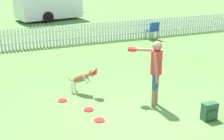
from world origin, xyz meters
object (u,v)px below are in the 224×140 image
object	(u,v)px
backpack_on_grass	(210,111)
frisbee_midfield	(62,100)
frisbee_near_dog	(99,120)
leaping_dog	(83,77)
handler_person	(155,66)
frisbee_near_handler	(89,110)
folding_chair_blue_left	(153,29)

from	to	relation	value
backpack_on_grass	frisbee_midfield	bearing A→B (deg)	141.03
frisbee_near_dog	leaping_dog	bearing A→B (deg)	84.98
frisbee_near_dog	frisbee_midfield	xyz separation A→B (m)	(-0.52, 1.40, 0.00)
handler_person	frisbee_near_handler	size ratio (longest dim) A/B	6.85
frisbee_midfield	folding_chair_blue_left	distance (m)	7.84
leaping_dog	backpack_on_grass	size ratio (longest dim) A/B	1.96
frisbee_near_handler	backpack_on_grass	distance (m)	2.87
frisbee_near_dog	frisbee_near_handler	bearing A→B (deg)	95.07
frisbee_near_dog	handler_person	bearing A→B (deg)	9.60
frisbee_midfield	folding_chair_blue_left	xyz separation A→B (m)	(5.74, 5.32, 0.50)
leaping_dog	frisbee_midfield	distance (m)	0.85
backpack_on_grass	frisbee_near_dog	bearing A→B (deg)	158.60
folding_chair_blue_left	frisbee_midfield	bearing A→B (deg)	38.77
frisbee_near_handler	frisbee_near_dog	distance (m)	0.62
frisbee_midfield	backpack_on_grass	size ratio (longest dim) A/B	0.59
handler_person	backpack_on_grass	distance (m)	1.67
frisbee_near_dog	folding_chair_blue_left	size ratio (longest dim) A/B	0.29
backpack_on_grass	folding_chair_blue_left	size ratio (longest dim) A/B	0.49
handler_person	frisbee_near_handler	distance (m)	1.95
frisbee_near_dog	folding_chair_blue_left	bearing A→B (deg)	52.11
folding_chair_blue_left	frisbee_near_dog	bearing A→B (deg)	48.11
frisbee_near_dog	frisbee_midfield	size ratio (longest dim) A/B	1.00
handler_person	frisbee_midfield	distance (m)	2.59
frisbee_near_handler	frisbee_near_dog	world-z (taller)	same
leaping_dog	backpack_on_grass	xyz separation A→B (m)	(2.22, -2.60, -0.27)
frisbee_near_handler	backpack_on_grass	xyz separation A→B (m)	(2.42, -1.54, 0.19)
frisbee_near_handler	frisbee_near_dog	bearing A→B (deg)	-84.93
handler_person	folding_chair_blue_left	distance (m)	7.45
frisbee_near_handler	frisbee_midfield	bearing A→B (deg)	120.40
frisbee_near_handler	backpack_on_grass	world-z (taller)	backpack_on_grass
frisbee_near_handler	frisbee_midfield	xyz separation A→B (m)	(-0.46, 0.79, 0.00)
leaping_dog	frisbee_near_handler	distance (m)	1.17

